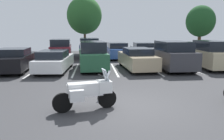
{
  "coord_description": "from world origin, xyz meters",
  "views": [
    {
      "loc": [
        -1.08,
        -7.25,
        2.59
      ],
      "look_at": [
        -0.31,
        2.13,
        0.92
      ],
      "focal_mm": 35.18,
      "sensor_mm": 36.0,
      "label": 1
    }
  ],
  "objects_px": {
    "car_tan": "(137,59)",
    "car_green": "(92,56)",
    "car_far_maroon": "(61,49)",
    "car_far_blue": "(117,51)",
    "car_black": "(15,60)",
    "car_champagne": "(211,55)",
    "car_charcoal": "(172,56)",
    "motorcycle_touring": "(88,91)",
    "car_far_navy": "(89,48)",
    "car_far_grey": "(143,50)",
    "car_white": "(55,61)"
  },
  "relations": [
    {
      "from": "car_charcoal",
      "to": "car_far_navy",
      "type": "distance_m",
      "value": 9.06
    },
    {
      "from": "car_tan",
      "to": "car_charcoal",
      "type": "distance_m",
      "value": 2.38
    },
    {
      "from": "motorcycle_touring",
      "to": "car_tan",
      "type": "bearing_deg",
      "value": 67.67
    },
    {
      "from": "car_green",
      "to": "car_far_blue",
      "type": "xyz_separation_m",
      "value": [
        2.3,
        5.91,
        -0.19
      ]
    },
    {
      "from": "car_charcoal",
      "to": "car_champagne",
      "type": "relative_size",
      "value": 1.0
    },
    {
      "from": "car_far_blue",
      "to": "car_far_grey",
      "type": "distance_m",
      "value": 2.68
    },
    {
      "from": "car_green",
      "to": "car_far_maroon",
      "type": "distance_m",
      "value": 6.82
    },
    {
      "from": "car_champagne",
      "to": "car_far_blue",
      "type": "relative_size",
      "value": 0.99
    },
    {
      "from": "motorcycle_touring",
      "to": "car_far_maroon",
      "type": "xyz_separation_m",
      "value": [
        -2.87,
        14.12,
        0.3
      ]
    },
    {
      "from": "car_black",
      "to": "car_far_blue",
      "type": "bearing_deg",
      "value": 39.76
    },
    {
      "from": "car_white",
      "to": "car_far_maroon",
      "type": "distance_m",
      "value": 6.77
    },
    {
      "from": "car_tan",
      "to": "car_black",
      "type": "bearing_deg",
      "value": 179.42
    },
    {
      "from": "car_green",
      "to": "motorcycle_touring",
      "type": "bearing_deg",
      "value": -90.86
    },
    {
      "from": "car_black",
      "to": "car_champagne",
      "type": "relative_size",
      "value": 1.07
    },
    {
      "from": "car_tan",
      "to": "car_green",
      "type": "bearing_deg",
      "value": 173.96
    },
    {
      "from": "car_tan",
      "to": "car_far_navy",
      "type": "relative_size",
      "value": 1.0
    },
    {
      "from": "motorcycle_touring",
      "to": "car_charcoal",
      "type": "bearing_deg",
      "value": 53.27
    },
    {
      "from": "car_far_navy",
      "to": "car_far_blue",
      "type": "relative_size",
      "value": 1.03
    },
    {
      "from": "motorcycle_touring",
      "to": "car_far_maroon",
      "type": "height_order",
      "value": "car_far_maroon"
    },
    {
      "from": "motorcycle_touring",
      "to": "car_champagne",
      "type": "bearing_deg",
      "value": 42.4
    },
    {
      "from": "car_charcoal",
      "to": "car_far_navy",
      "type": "height_order",
      "value": "car_far_navy"
    },
    {
      "from": "car_white",
      "to": "car_far_maroon",
      "type": "bearing_deg",
      "value": 94.6
    },
    {
      "from": "car_black",
      "to": "car_champagne",
      "type": "distance_m",
      "value": 13.39
    },
    {
      "from": "car_far_grey",
      "to": "motorcycle_touring",
      "type": "bearing_deg",
      "value": -109.5
    },
    {
      "from": "car_tan",
      "to": "car_charcoal",
      "type": "relative_size",
      "value": 1.05
    },
    {
      "from": "car_far_maroon",
      "to": "car_green",
      "type": "bearing_deg",
      "value": -63.99
    },
    {
      "from": "car_charcoal",
      "to": "car_far_grey",
      "type": "xyz_separation_m",
      "value": [
        -0.43,
        6.95,
        -0.23
      ]
    },
    {
      "from": "car_far_navy",
      "to": "motorcycle_touring",
      "type": "bearing_deg",
      "value": -89.1
    },
    {
      "from": "car_charcoal",
      "to": "car_far_blue",
      "type": "relative_size",
      "value": 0.98
    },
    {
      "from": "car_white",
      "to": "car_far_navy",
      "type": "height_order",
      "value": "car_far_navy"
    },
    {
      "from": "car_tan",
      "to": "car_far_navy",
      "type": "distance_m",
      "value": 7.53
    },
    {
      "from": "car_far_maroon",
      "to": "car_champagne",
      "type": "bearing_deg",
      "value": -29.65
    },
    {
      "from": "car_far_maroon",
      "to": "car_far_blue",
      "type": "height_order",
      "value": "car_far_maroon"
    },
    {
      "from": "car_black",
      "to": "car_far_maroon",
      "type": "xyz_separation_m",
      "value": [
        2.1,
        6.37,
        0.2
      ]
    },
    {
      "from": "motorcycle_touring",
      "to": "car_black",
      "type": "bearing_deg",
      "value": 122.66
    },
    {
      "from": "car_black",
      "to": "car_green",
      "type": "relative_size",
      "value": 1.02
    },
    {
      "from": "car_far_maroon",
      "to": "car_far_blue",
      "type": "xyz_separation_m",
      "value": [
        5.29,
        -0.22,
        -0.19
      ]
    },
    {
      "from": "car_far_blue",
      "to": "car_champagne",
      "type": "bearing_deg",
      "value": -45.98
    },
    {
      "from": "motorcycle_touring",
      "to": "car_green",
      "type": "bearing_deg",
      "value": 89.14
    },
    {
      "from": "car_tan",
      "to": "car_far_maroon",
      "type": "distance_m",
      "value": 8.83
    },
    {
      "from": "car_tan",
      "to": "car_champagne",
      "type": "relative_size",
      "value": 1.05
    },
    {
      "from": "car_far_grey",
      "to": "car_far_navy",
      "type": "bearing_deg",
      "value": 179.07
    },
    {
      "from": "car_far_grey",
      "to": "car_far_blue",
      "type": "bearing_deg",
      "value": -171.16
    },
    {
      "from": "car_white",
      "to": "car_champagne",
      "type": "distance_m",
      "value": 10.76
    },
    {
      "from": "car_black",
      "to": "car_charcoal",
      "type": "height_order",
      "value": "car_charcoal"
    },
    {
      "from": "motorcycle_touring",
      "to": "car_green",
      "type": "relative_size",
      "value": 0.43
    },
    {
      "from": "car_white",
      "to": "car_black",
      "type": "bearing_deg",
      "value": 171.86
    },
    {
      "from": "car_far_maroon",
      "to": "car_far_grey",
      "type": "distance_m",
      "value": 7.94
    },
    {
      "from": "car_tan",
      "to": "car_champagne",
      "type": "bearing_deg",
      "value": 0.23
    },
    {
      "from": "car_charcoal",
      "to": "car_black",
      "type": "bearing_deg",
      "value": 177.88
    }
  ]
}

